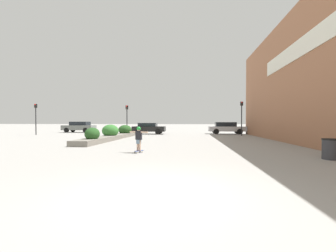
{
  "coord_description": "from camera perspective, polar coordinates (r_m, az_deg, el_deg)",
  "views": [
    {
      "loc": [
        0.8,
        -4.79,
        1.56
      ],
      "look_at": [
        -1.43,
        16.8,
        1.16
      ],
      "focal_mm": 24.0,
      "sensor_mm": 36.0,
      "label": 1
    }
  ],
  "objects": [
    {
      "name": "planter_box",
      "position": [
        20.69,
        -13.99,
        -2.06
      ],
      "size": [
        1.51,
        11.93,
        1.33
      ],
      "color": "slate",
      "rests_on": "ground_plane"
    },
    {
      "name": "building_wall_right",
      "position": [
        16.57,
        32.72,
        12.02
      ],
      "size": [
        0.67,
        30.43,
        9.49
      ],
      "color": "#9E6647",
      "rests_on": "ground_plane"
    },
    {
      "name": "traffic_light_left",
      "position": [
        26.9,
        -10.4,
        2.78
      ],
      "size": [
        0.28,
        0.3,
        3.5
      ],
      "color": "black",
      "rests_on": "ground_plane"
    },
    {
      "name": "skateboard",
      "position": [
        11.55,
        -7.44,
        -6.38
      ],
      "size": [
        0.44,
        0.6,
        0.1
      ],
      "rotation": [
        0.0,
        0.0,
        -0.46
      ],
      "color": "navy",
      "rests_on": "ground_plane"
    },
    {
      "name": "car_center_right",
      "position": [
        30.12,
        14.63,
        -0.41
      ],
      "size": [
        4.69,
        1.97,
        1.53
      ],
      "rotation": [
        0.0,
        0.0,
        -1.57
      ],
      "color": "#BCBCC1",
      "rests_on": "ground_plane"
    },
    {
      "name": "car_leftmost",
      "position": [
        35.98,
        -21.62,
        -0.16
      ],
      "size": [
        4.65,
        2.02,
        1.6
      ],
      "rotation": [
        0.0,
        0.0,
        1.57
      ],
      "color": "slate",
      "rests_on": "ground_plane"
    },
    {
      "name": "traffic_light_far_left",
      "position": [
        31.34,
        -30.57,
        2.64
      ],
      "size": [
        0.28,
        0.3,
        3.71
      ],
      "color": "black",
      "rests_on": "ground_plane"
    },
    {
      "name": "skateboarder",
      "position": [
        11.47,
        -7.45,
        -2.56
      ],
      "size": [
        1.06,
        0.57,
        1.22
      ],
      "rotation": [
        0.0,
        0.0,
        -0.46
      ],
      "color": "tan",
      "rests_on": "skateboard"
    },
    {
      "name": "traffic_light_right",
      "position": [
        26.56,
        18.2,
        3.21
      ],
      "size": [
        0.28,
        0.3,
        3.84
      ],
      "color": "black",
      "rests_on": "ground_plane"
    },
    {
      "name": "ground_plane",
      "position": [
        5.1,
        -3.52,
        -16.77
      ],
      "size": [
        300.0,
        300.0,
        0.0
      ],
      "primitive_type": "plane",
      "color": "gray"
    },
    {
      "name": "trash_bin",
      "position": [
        11.56,
        36.01,
        -4.75
      ],
      "size": [
        0.67,
        0.67,
        0.86
      ],
      "color": "#38383D",
      "rests_on": "ground_plane"
    },
    {
      "name": "car_center_left",
      "position": [
        28.99,
        -4.91,
        -0.52
      ],
      "size": [
        4.14,
        2.01,
        1.43
      ],
      "rotation": [
        0.0,
        0.0,
        -1.57
      ],
      "color": "black",
      "rests_on": "ground_plane"
    }
  ]
}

